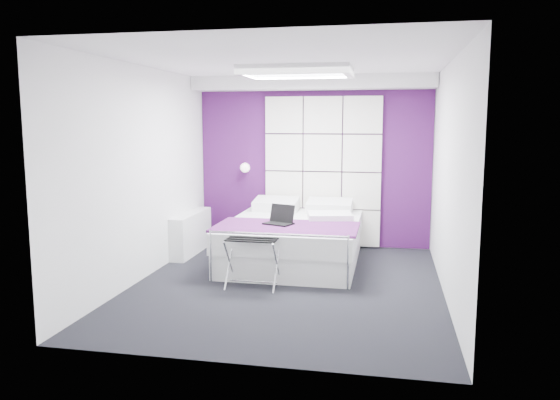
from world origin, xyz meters
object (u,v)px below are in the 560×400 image
(wall_lamp, at_px, (246,167))
(radiator, at_px, (191,233))
(nightstand, at_px, (268,214))
(luggage_rack, at_px, (253,262))
(bed, at_px, (294,239))
(laptop, at_px, (279,219))

(wall_lamp, bearing_deg, radiator, -130.10)
(nightstand, distance_m, luggage_rack, 2.20)
(wall_lamp, xyz_separation_m, nightstand, (0.37, -0.04, -0.72))
(bed, height_order, nightstand, bed)
(wall_lamp, distance_m, radiator, 1.35)
(wall_lamp, height_order, nightstand, wall_lamp)
(bed, xyz_separation_m, laptop, (-0.12, -0.44, 0.35))
(radiator, relative_size, luggage_rack, 2.02)
(luggage_rack, bearing_deg, bed, 77.46)
(wall_lamp, relative_size, laptop, 0.43)
(bed, bearing_deg, luggage_rack, -102.92)
(radiator, relative_size, bed, 0.55)
(wall_lamp, relative_size, radiator, 0.12)
(luggage_rack, distance_m, laptop, 0.87)
(nightstand, bearing_deg, bed, -59.42)
(wall_lamp, distance_m, nightstand, 0.81)
(radiator, bearing_deg, luggage_rack, -47.95)
(nightstand, height_order, luggage_rack, luggage_rack)
(luggage_rack, bearing_deg, wall_lamp, 107.22)
(bed, bearing_deg, wall_lamp, 133.07)
(radiator, xyz_separation_m, nightstand, (1.01, 0.72, 0.20))
(bed, height_order, luggage_rack, bed)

